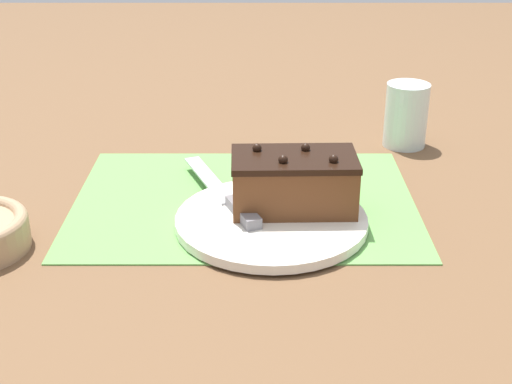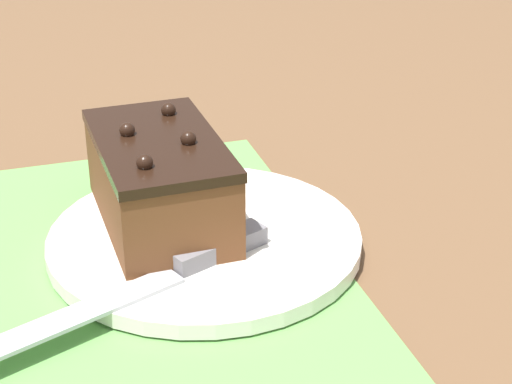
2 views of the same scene
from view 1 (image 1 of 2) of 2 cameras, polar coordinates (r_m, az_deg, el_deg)
ground_plane at (r=0.97m, az=-0.70°, el=-0.76°), size 3.00×3.00×0.00m
placemat_woven at (r=0.97m, az=-0.70°, el=-0.65°), size 0.46×0.34×0.00m
cake_plate at (r=0.90m, az=1.48°, el=-2.31°), size 0.24×0.24×0.01m
chocolate_cake at (r=0.90m, az=3.30°, el=0.83°), size 0.16×0.09×0.08m
serving_knife at (r=0.93m, az=-1.92°, el=-0.65°), size 0.11×0.23×0.01m
drinking_glass at (r=1.17m, az=12.18°, el=6.02°), size 0.07×0.07×0.10m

